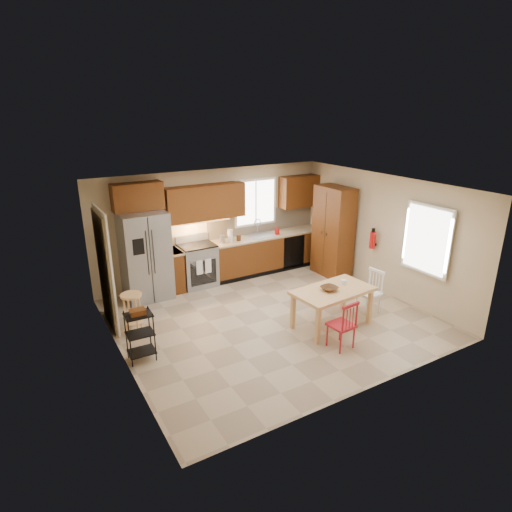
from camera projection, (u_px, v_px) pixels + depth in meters
The scene contains 33 objects.
floor at pixel (271, 318), 8.08m from camera, with size 5.50×5.50×0.00m, color tan.
ceiling at pixel (273, 187), 7.25m from camera, with size 5.50×5.00×0.02m, color silver.
wall_back at pixel (213, 225), 9.70m from camera, with size 5.50×0.02×2.50m, color #CCB793.
wall_front at pixel (373, 311), 5.63m from camera, with size 5.50×0.02×2.50m, color #CCB793.
wall_left at pixel (116, 287), 6.36m from camera, with size 0.02×5.00×2.50m, color #CCB793.
wall_right at pixel (382, 234), 8.98m from camera, with size 0.02×5.00×2.50m, color #CCB793.
refrigerator at pixel (146, 256), 8.70m from camera, with size 0.92×0.75×1.82m, color gray.
range_stove at pixel (198, 266), 9.45m from camera, with size 0.76×0.63×0.92m, color gray.
base_cabinet_narrow at pixel (174, 270), 9.20m from camera, with size 0.30×0.60×0.90m, color #5A2E10.
base_cabinet_run at pixel (268, 252), 10.34m from camera, with size 2.92×0.60×0.90m, color #5A2E10.
dishwasher at pixel (294, 252), 10.37m from camera, with size 0.60×0.02×0.78m, color black.
backsplash at pixel (262, 221), 10.33m from camera, with size 2.92×0.03×0.55m, color beige.
upper_over_fridge at pixel (137, 197), 8.47m from camera, with size 1.00×0.35×0.55m, color #643110.
upper_left_block at pixel (205, 202), 9.25m from camera, with size 1.80×0.35×0.75m, color #643110.
upper_right_block at pixel (299, 191), 10.44m from camera, with size 1.00×0.35×0.75m, color #643110.
window_back at pixel (255, 202), 10.08m from camera, with size 1.12×0.04×1.12m, color white.
sink at pixel (261, 237), 10.11m from camera, with size 0.62×0.46×0.16m, color gray.
undercab_glow at pixel (194, 222), 9.22m from camera, with size 1.60×0.30×0.01m, color #FFBF66.
soap_bottle at pixel (277, 231), 10.17m from camera, with size 0.09×0.09×0.19m, color #B10C0C.
paper_towel at pixel (230, 236), 9.61m from camera, with size 0.12×0.12×0.28m, color white.
canister_steel at pixel (222, 239), 9.53m from camera, with size 0.11×0.11×0.18m, color gray.
canister_wood at pixel (239, 238), 9.70m from camera, with size 0.10×0.10×0.14m, color #533116.
pantry at pixel (333, 232), 9.87m from camera, with size 0.50×0.95×2.10m, color #5A2E10.
fire_extinguisher at pixel (372, 240), 9.09m from camera, with size 0.12×0.12×0.36m, color #B10C0C.
window_right at pixel (427, 240), 7.94m from camera, with size 0.04×1.02×1.32m, color white.
doorway at pixel (104, 271), 7.52m from camera, with size 0.04×0.95×2.10m, color #8C7A59.
dining_table at pixel (332, 308), 7.72m from camera, with size 1.44×0.81×0.70m, color tan, non-canonical shape.
chair_red at pixel (341, 324), 7.00m from camera, with size 0.40×0.40×0.85m, color #AA1A23, non-canonical shape.
chair_white at pixel (369, 292), 8.19m from camera, with size 0.40×0.40×0.85m, color white, non-canonical shape.
table_bowl at pixel (329, 291), 7.55m from camera, with size 0.29×0.29×0.07m, color #533116.
table_jar at pixel (343, 283), 7.81m from camera, with size 0.10×0.10×0.11m, color white.
bar_stool at pixel (133, 314), 7.45m from camera, with size 0.36×0.36×0.75m, color tan, non-canonical shape.
utility_cart at pixel (140, 336), 6.65m from camera, with size 0.41×0.32×0.83m, color black, non-canonical shape.
Camera 1 is at (-3.90, -6.09, 3.80)m, focal length 30.00 mm.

